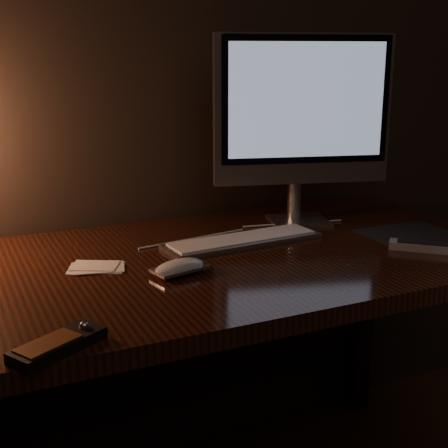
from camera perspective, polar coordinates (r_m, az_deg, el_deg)
name	(u,v)px	position (r m, az deg, el deg)	size (l,w,h in m)	color
desk	(183,301)	(1.55, -3.77, -7.02)	(1.60, 0.75, 0.75)	black
monitor	(303,114)	(1.72, 7.25, 9.98)	(0.48, 0.18, 0.51)	silver
keyboard	(243,240)	(1.56, 1.72, -1.47)	(0.41, 0.11, 0.02)	silver
mousepad	(409,234)	(1.71, 16.59, -0.88)	(0.23, 0.19, 0.00)	black
mouse	(180,269)	(1.34, -4.07, -4.15)	(0.12, 0.06, 0.02)	white
media_remote	(58,344)	(1.04, -14.93, -10.57)	(0.17, 0.13, 0.03)	black
tv_remote	(429,247)	(1.58, 18.21, -1.98)	(0.17, 0.16, 0.02)	#95989B
papers	(96,267)	(1.41, -11.61, -3.90)	(0.12, 0.08, 0.01)	white
cable	(247,232)	(1.65, 2.11, -0.73)	(0.01, 0.01, 0.60)	white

